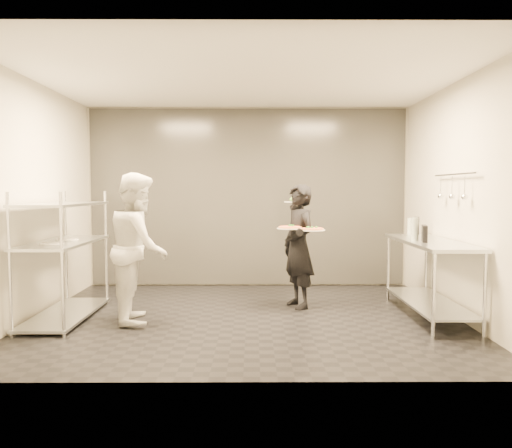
{
  "coord_description": "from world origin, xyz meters",
  "views": [
    {
      "loc": [
        0.08,
        -5.85,
        1.53
      ],
      "look_at": [
        0.12,
        0.24,
        1.1
      ],
      "focal_mm": 35.0,
      "sensor_mm": 36.0,
      "label": 1
    }
  ],
  "objects_px": {
    "chef": "(139,247)",
    "pizza_plate_near": "(290,228)",
    "pass_rack": "(64,254)",
    "bottle_green": "(415,229)",
    "pizza_plate_far": "(312,229)",
    "bottle_dark": "(417,226)",
    "salad_plate": "(294,200)",
    "pos_monitor": "(425,234)",
    "prep_counter": "(430,265)",
    "bottle_clear": "(410,226)",
    "waiter": "(299,246)"
  },
  "relations": [
    {
      "from": "salad_plate",
      "to": "pos_monitor",
      "type": "relative_size",
      "value": 1.05
    },
    {
      "from": "waiter",
      "to": "pizza_plate_far",
      "type": "xyz_separation_m",
      "value": [
        0.14,
        -0.23,
        0.24
      ]
    },
    {
      "from": "prep_counter",
      "to": "bottle_clear",
      "type": "xyz_separation_m",
      "value": [
        0.0,
        0.8,
        0.41
      ]
    },
    {
      "from": "bottle_clear",
      "to": "bottle_dark",
      "type": "relative_size",
      "value": 0.94
    },
    {
      "from": "salad_plate",
      "to": "bottle_green",
      "type": "bearing_deg",
      "value": -31.95
    },
    {
      "from": "bottle_green",
      "to": "pizza_plate_near",
      "type": "bearing_deg",
      "value": 165.3
    },
    {
      "from": "prep_counter",
      "to": "pizza_plate_far",
      "type": "bearing_deg",
      "value": 167.93
    },
    {
      "from": "pizza_plate_far",
      "to": "bottle_clear",
      "type": "xyz_separation_m",
      "value": [
        1.37,
        0.51,
        0.0
      ]
    },
    {
      "from": "waiter",
      "to": "prep_counter",
      "type": "bearing_deg",
      "value": 47.83
    },
    {
      "from": "pizza_plate_far",
      "to": "bottle_dark",
      "type": "relative_size",
      "value": 1.37
    },
    {
      "from": "pizza_plate_near",
      "to": "pizza_plate_far",
      "type": "bearing_deg",
      "value": -14.38
    },
    {
      "from": "chef",
      "to": "pizza_plate_near",
      "type": "xyz_separation_m",
      "value": [
        1.79,
        0.48,
        0.19
      ]
    },
    {
      "from": "pass_rack",
      "to": "prep_counter",
      "type": "xyz_separation_m",
      "value": [
        4.33,
        0.0,
        -0.14
      ]
    },
    {
      "from": "waiter",
      "to": "bottle_dark",
      "type": "distance_m",
      "value": 1.65
    },
    {
      "from": "waiter",
      "to": "pizza_plate_far",
      "type": "bearing_deg",
      "value": 8.58
    },
    {
      "from": "pass_rack",
      "to": "pizza_plate_far",
      "type": "height_order",
      "value": "pass_rack"
    },
    {
      "from": "bottle_green",
      "to": "bottle_clear",
      "type": "relative_size",
      "value": 1.24
    },
    {
      "from": "pizza_plate_far",
      "to": "bottle_dark",
      "type": "height_order",
      "value": "bottle_dark"
    },
    {
      "from": "pass_rack",
      "to": "bottle_green",
      "type": "distance_m",
      "value": 4.15
    },
    {
      "from": "pizza_plate_near",
      "to": "pass_rack",
      "type": "bearing_deg",
      "value": -172.31
    },
    {
      "from": "pos_monitor",
      "to": "bottle_green",
      "type": "height_order",
      "value": "bottle_green"
    },
    {
      "from": "pass_rack",
      "to": "pizza_plate_far",
      "type": "relative_size",
      "value": 4.94
    },
    {
      "from": "pos_monitor",
      "to": "bottle_clear",
      "type": "distance_m",
      "value": 0.94
    },
    {
      "from": "prep_counter",
      "to": "pass_rack",
      "type": "bearing_deg",
      "value": -179.97
    },
    {
      "from": "bottle_clear",
      "to": "pizza_plate_far",
      "type": "bearing_deg",
      "value": -159.73
    },
    {
      "from": "chef",
      "to": "pos_monitor",
      "type": "bearing_deg",
      "value": -100.32
    },
    {
      "from": "bottle_clear",
      "to": "bottle_dark",
      "type": "height_order",
      "value": "bottle_dark"
    },
    {
      "from": "prep_counter",
      "to": "bottle_clear",
      "type": "height_order",
      "value": "bottle_clear"
    },
    {
      "from": "pizza_plate_far",
      "to": "salad_plate",
      "type": "distance_m",
      "value": 0.66
    },
    {
      "from": "pass_rack",
      "to": "pizza_plate_near",
      "type": "relative_size",
      "value": 4.86
    },
    {
      "from": "chef",
      "to": "salad_plate",
      "type": "xyz_separation_m",
      "value": [
        1.88,
        0.94,
        0.52
      ]
    },
    {
      "from": "pass_rack",
      "to": "prep_counter",
      "type": "bearing_deg",
      "value": 0.03
    },
    {
      "from": "prep_counter",
      "to": "bottle_clear",
      "type": "relative_size",
      "value": 8.1
    },
    {
      "from": "waiter",
      "to": "bottle_clear",
      "type": "distance_m",
      "value": 1.56
    },
    {
      "from": "prep_counter",
      "to": "pos_monitor",
      "type": "xyz_separation_m",
      "value": [
        -0.12,
        -0.14,
        0.39
      ]
    },
    {
      "from": "chef",
      "to": "prep_counter",
      "type": "bearing_deg",
      "value": -98.03
    },
    {
      "from": "bottle_green",
      "to": "bottle_dark",
      "type": "distance_m",
      "value": 0.87
    },
    {
      "from": "bottle_green",
      "to": "bottle_dark",
      "type": "bearing_deg",
      "value": 70.66
    },
    {
      "from": "prep_counter",
      "to": "chef",
      "type": "bearing_deg",
      "value": -178.05
    },
    {
      "from": "chef",
      "to": "pizza_plate_near",
      "type": "height_order",
      "value": "chef"
    },
    {
      "from": "prep_counter",
      "to": "pizza_plate_near",
      "type": "relative_size",
      "value": 5.47
    },
    {
      "from": "pizza_plate_far",
      "to": "bottle_green",
      "type": "xyz_separation_m",
      "value": [
        1.18,
        -0.31,
        0.03
      ]
    },
    {
      "from": "chef",
      "to": "bottle_dark",
      "type": "xyz_separation_m",
      "value": [
        3.52,
        0.92,
        0.18
      ]
    },
    {
      "from": "pass_rack",
      "to": "pizza_plate_near",
      "type": "distance_m",
      "value": 2.73
    },
    {
      "from": "pos_monitor",
      "to": "bottle_dark",
      "type": "relative_size",
      "value": 1.12
    },
    {
      "from": "chef",
      "to": "bottle_dark",
      "type": "height_order",
      "value": "chef"
    },
    {
      "from": "pizza_plate_far",
      "to": "pos_monitor",
      "type": "distance_m",
      "value": 1.32
    },
    {
      "from": "pass_rack",
      "to": "chef",
      "type": "bearing_deg",
      "value": -7.15
    },
    {
      "from": "chef",
      "to": "pos_monitor",
      "type": "height_order",
      "value": "chef"
    },
    {
      "from": "waiter",
      "to": "bottle_green",
      "type": "xyz_separation_m",
      "value": [
        1.32,
        -0.54,
        0.26
      ]
    }
  ]
}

